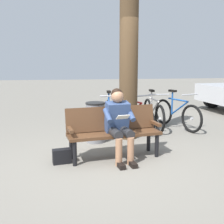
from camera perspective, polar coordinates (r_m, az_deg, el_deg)
ground_plane at (r=4.82m, az=-0.22°, el=-9.77°), size 40.00×40.00×0.00m
bench at (r=4.89m, az=0.22°, el=-3.27°), size 1.66×0.73×0.87m
person_reading at (r=4.72m, az=1.41°, el=-1.82°), size 0.53×0.81×1.20m
handbag at (r=4.74m, az=-10.06°, el=-8.77°), size 0.32×0.19×0.24m
tree_trunk at (r=5.98m, az=3.42°, el=13.44°), size 0.39×0.39×3.96m
litter_bin at (r=5.78m, az=-3.34°, el=-2.07°), size 0.40×0.40×0.82m
bicycle_red at (r=7.14m, az=12.92°, el=-0.35°), size 0.71×1.59×0.94m
bicycle_orange at (r=7.08m, az=8.33°, el=-0.29°), size 0.48×1.68×0.94m
bicycle_green at (r=6.75m, az=4.03°, el=-0.74°), size 0.76×1.56×0.94m
bicycle_purple at (r=6.73m, az=-0.55°, el=-0.73°), size 0.48×1.68×0.94m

